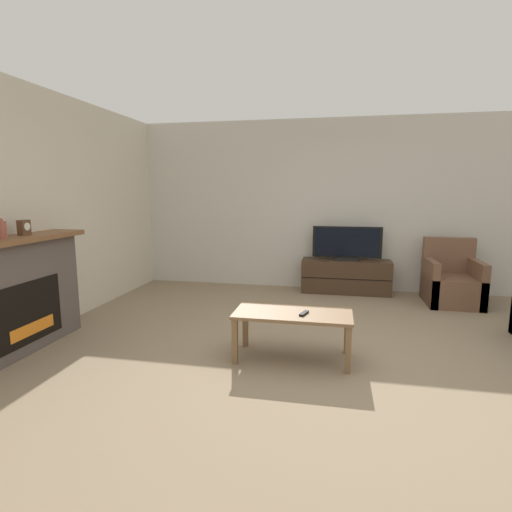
# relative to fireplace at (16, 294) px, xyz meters

# --- Properties ---
(ground_plane) EXTENTS (24.00, 24.00, 0.00)m
(ground_plane) POSITION_rel_fireplace_xyz_m (2.93, 0.35, -0.58)
(ground_plane) COLOR #89755B
(wall_back) EXTENTS (12.00, 0.06, 2.70)m
(wall_back) POSITION_rel_fireplace_xyz_m (2.93, 3.30, 0.77)
(wall_back) COLOR beige
(wall_back) RESTS_ON ground
(wall_left) EXTENTS (0.06, 12.00, 2.70)m
(wall_left) POSITION_rel_fireplace_xyz_m (-0.19, 0.35, 0.77)
(wall_left) COLOR beige
(wall_left) RESTS_ON ground
(fireplace) EXTENTS (0.42, 1.59, 1.14)m
(fireplace) POSITION_rel_fireplace_xyz_m (0.00, 0.00, 0.00)
(fireplace) COLOR #564C47
(fireplace) RESTS_ON ground
(mantel_vase_centre_left) EXTENTS (0.10, 0.10, 0.19)m
(mantel_vase_centre_left) POSITION_rel_fireplace_xyz_m (0.02, -0.12, 0.65)
(mantel_vase_centre_left) COLOR #994C3D
(mantel_vase_centre_left) RESTS_ON fireplace
(mantel_clock) EXTENTS (0.08, 0.11, 0.15)m
(mantel_clock) POSITION_rel_fireplace_xyz_m (0.02, 0.16, 0.64)
(mantel_clock) COLOR brown
(mantel_clock) RESTS_ON fireplace
(tv_stand) EXTENTS (1.36, 0.41, 0.52)m
(tv_stand) POSITION_rel_fireplace_xyz_m (3.21, 3.03, -0.32)
(tv_stand) COLOR #422D1E
(tv_stand) RESTS_ON ground
(tv) EXTENTS (1.05, 0.18, 0.52)m
(tv) POSITION_rel_fireplace_xyz_m (3.21, 3.02, 0.18)
(tv) COLOR black
(tv) RESTS_ON tv_stand
(armchair) EXTENTS (0.70, 0.76, 0.91)m
(armchair) POSITION_rel_fireplace_xyz_m (4.66, 2.70, -0.29)
(armchair) COLOR brown
(armchair) RESTS_ON ground
(coffee_table) EXTENTS (1.09, 0.51, 0.46)m
(coffee_table) POSITION_rel_fireplace_xyz_m (2.66, 0.36, -0.19)
(coffee_table) COLOR brown
(coffee_table) RESTS_ON ground
(remote) EXTENTS (0.08, 0.16, 0.02)m
(remote) POSITION_rel_fireplace_xyz_m (2.77, 0.31, -0.12)
(remote) COLOR black
(remote) RESTS_ON coffee_table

